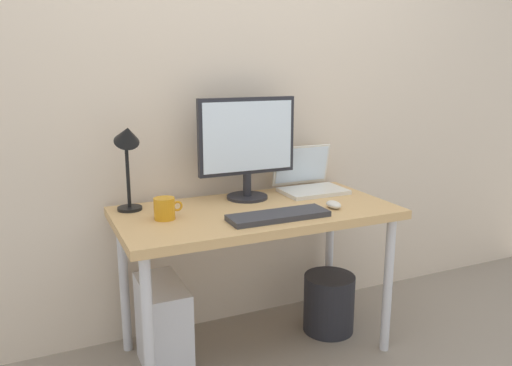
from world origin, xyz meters
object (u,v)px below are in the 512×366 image
laptop (308,180)px  mouse (334,205)px  keyboard (279,216)px  wastebasket (329,303)px  monitor (247,143)px  coffee_mug (165,208)px  desk (256,223)px  computer_tower (163,328)px  desk_lamp (128,148)px

laptop → mouse: size_ratio=3.56×
keyboard → wastebasket: (0.39, 0.19, -0.57)m
monitor → coffee_mug: 0.54m
desk → wastebasket: bearing=2.2°
computer_tower → wastebasket: bearing=0.3°
desk → laptop: laptop is taller
desk_lamp → keyboard: 0.72m
monitor → keyboard: bearing=-91.7°
laptop → wastebasket: (0.03, -0.18, -0.62)m
laptop → coffee_mug: 0.83m
desk_lamp → coffee_mug: desk_lamp is taller
desk → computer_tower: size_ratio=2.99×
wastebasket → laptop: bearing=100.1°
desk_lamp → coffee_mug: 0.32m
laptop → desk_lamp: desk_lamp is taller
monitor → desk_lamp: 0.56m
monitor → keyboard: 0.45m
laptop → coffee_mug: (-0.81, -0.19, -0.01)m
desk → mouse: mouse is taller
laptop → keyboard: size_ratio=0.73×
laptop → mouse: (-0.06, -0.34, -0.04)m
desk → computer_tower: desk is taller
coffee_mug → monitor: bearing=20.7°
desk → mouse: size_ratio=13.95×
desk_lamp → coffee_mug: size_ratio=3.30×
wastebasket → monitor: bearing=156.5°
mouse → wastebasket: size_ratio=0.30×
desk_lamp → computer_tower: desk_lamp is taller
laptop → computer_tower: laptop is taller
coffee_mug → keyboard: bearing=-22.9°
desk_lamp → mouse: (0.85, -0.32, -0.27)m
desk → laptop: bearing=27.3°
desk_lamp → computer_tower: (0.08, -0.17, -0.79)m
desk → wastebasket: size_ratio=4.18×
keyboard → desk_lamp: bearing=147.0°
monitor → keyboard: monitor is taller
desk → keyboard: 0.20m
monitor → wastebasket: 0.93m
mouse → monitor: bearing=131.9°
desk → desk_lamp: 0.66m
desk_lamp → wastebasket: desk_lamp is taller
desk → coffee_mug: bearing=178.4°
mouse → wastebasket: mouse is taller
desk → laptop: size_ratio=3.92×
desk → desk_lamp: size_ratio=3.06×
laptop → coffee_mug: laptop is taller
keyboard → coffee_mug: (-0.44, 0.19, 0.03)m
laptop → desk_lamp: bearing=-179.0°
desk → monitor: size_ratio=2.56×
monitor → mouse: bearing=-48.1°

